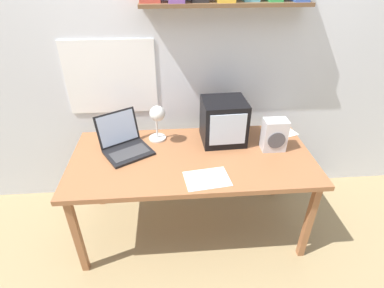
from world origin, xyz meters
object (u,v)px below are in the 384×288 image
Objects in this scene: crt_monitor at (224,121)px; space_heater at (274,135)px; desk_lamp at (157,118)px; printed_handout at (207,179)px; open_notebook at (280,132)px; laptop at (124,142)px; juice_glass at (110,131)px; corner_desk at (192,162)px.

crt_monitor reaches higher than space_heater.
desk_lamp is 1.01× the size of printed_handout.
desk_lamp reaches higher than open_notebook.
open_notebook and printed_handout have the same top height.
desk_lamp reaches higher than laptop.
crt_monitor is 1.22× the size of open_notebook.
juice_glass is 1.33m from open_notebook.
laptop is 1.81× the size of space_heater.
laptop is at bearing -172.44° from open_notebook.
corner_desk is 5.56× the size of desk_lamp.
printed_handout is (-0.52, -0.31, -0.12)m from space_heater.
open_notebook is at bearing 7.84° from crt_monitor.
laptop reaches higher than juice_glass.
space_heater is (1.07, -0.08, 0.05)m from laptop.
space_heater is at bearing -120.86° from open_notebook.
crt_monitor is 0.74m from laptop.
desk_lamp is at bearing -13.46° from laptop.
space_heater is 0.30m from open_notebook.
space_heater is 0.61m from printed_handout.
desk_lamp is 1.14× the size of open_notebook.
crt_monitor reaches higher than desk_lamp.
space_heater is 0.77× the size of printed_handout.
desk_lamp is 0.84m from space_heater.
printed_handout is at bearing -140.20° from open_notebook.
laptop reaches higher than printed_handout.
laptop reaches higher than space_heater.
crt_monitor is (0.25, 0.20, 0.22)m from corner_desk.
space_heater reaches higher than printed_handout.
open_notebook is at bearing 58.97° from space_heater.
laptop is at bearing 165.63° from corner_desk.
corner_desk is 5.20× the size of crt_monitor.
corner_desk is 0.28m from printed_handout.
space_heater is at bearing 31.10° from printed_handout.
corner_desk is at bearing -25.08° from juice_glass.
juice_glass reaches higher than corner_desk.
crt_monitor reaches higher than laptop.
corner_desk is 3.99× the size of laptop.
corner_desk is at bearing -144.34° from crt_monitor.
juice_glass is 0.87m from printed_handout.
juice_glass is (-0.36, 0.08, -0.14)m from desk_lamp.
crt_monitor is at bearing 38.23° from corner_desk.
juice_glass reaches higher than open_notebook.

